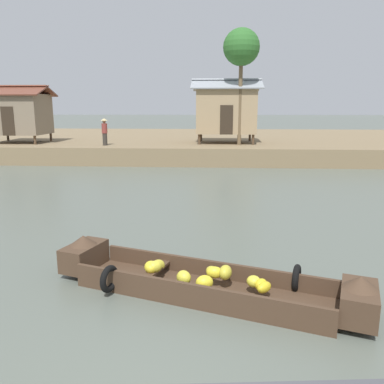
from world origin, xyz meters
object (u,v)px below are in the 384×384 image
at_px(banana_boat, 203,281).
at_px(palm_tree_near, 241,48).
at_px(vendor_person, 105,130).
at_px(stilt_house_left, 18,113).
at_px(stilt_house_mid_left, 226,110).

relative_size(banana_boat, palm_tree_near, 0.86).
xyz_separation_m(banana_boat, vendor_person, (-6.74, 17.42, 1.73)).
bearing_deg(palm_tree_near, stilt_house_left, 177.37).
height_order(palm_tree_near, vendor_person, palm_tree_near).
bearing_deg(palm_tree_near, stilt_house_mid_left, 119.87).
distance_m(stilt_house_left, palm_tree_near, 15.00).
bearing_deg(banana_boat, palm_tree_near, 85.04).
relative_size(stilt_house_left, stilt_house_mid_left, 0.93).
bearing_deg(stilt_house_left, palm_tree_near, -2.63).
height_order(stilt_house_left, stilt_house_mid_left, stilt_house_mid_left).
bearing_deg(banana_boat, vendor_person, 111.16).
xyz_separation_m(palm_tree_near, vendor_person, (-8.33, -0.85, -4.84)).
relative_size(stilt_house_left, vendor_person, 2.52).
height_order(stilt_house_left, vendor_person, stilt_house_left).
height_order(stilt_house_mid_left, palm_tree_near, palm_tree_near).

